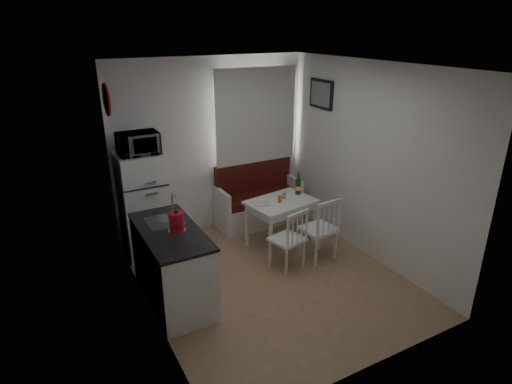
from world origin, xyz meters
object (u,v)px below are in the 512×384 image
chair_left (291,234)px  kettle (176,222)px  kitchen_counter (173,265)px  wine_bottle (298,184)px  fridge (143,205)px  microwave (138,144)px  chair_right (323,223)px  bench (258,204)px  dining_table (281,206)px

chair_left → kettle: 1.56m
kitchen_counter → chair_left: bearing=-4.3°
chair_left → wine_bottle: 1.02m
wine_bottle → fridge: bearing=164.0°
fridge → microwave: bearing=-90.0°
wine_bottle → chair_right: bearing=-97.5°
bench → fridge: size_ratio=0.94×
bench → dining_table: size_ratio=1.35×
bench → chair_right: size_ratio=2.81×
fridge → kitchen_counter: bearing=-90.9°
bench → chair_right: bearing=-83.6°
chair_left → fridge: 2.04m
chair_right → wine_bottle: 0.82m
bench → microwave: 2.24m
kettle → fridge: bearing=91.3°
kitchen_counter → fridge: fridge is taller
dining_table → microwave: microwave is taller
bench → wine_bottle: bearing=-69.5°
chair_right → wine_bottle: bearing=78.0°
dining_table → kettle: bearing=-168.4°
kitchen_counter → bench: 2.30m
fridge → chair_right: bearing=-34.3°
dining_table → wine_bottle: 0.44m
kitchen_counter → bench: (1.86, 1.36, -0.13)m
microwave → wine_bottle: 2.30m
microwave → dining_table: bearing=-20.4°
chair_right → fridge: size_ratio=0.34×
bench → dining_table: 0.87m
fridge → kettle: size_ratio=5.61×
dining_table → bench: bearing=75.1°
dining_table → kettle: 1.89m
chair_left → microwave: size_ratio=0.92×
chair_left → chair_right: bearing=-13.7°
dining_table → kitchen_counter: bearing=-172.1°
chair_left → fridge: size_ratio=0.33×
chair_right → chair_left: bearing=174.7°
bench → kettle: bearing=-141.0°
bench → chair_left: bench is taller
kitchen_counter → fridge: (0.02, 1.24, 0.27)m
dining_table → chair_right: (0.25, -0.66, -0.05)m
kitchen_counter → kettle: (0.05, -0.11, 0.57)m
chair_left → kettle: bearing=166.8°
chair_left → fridge: bearing=124.9°
chair_left → microwave: bearing=126.0°
bench → fridge: (-1.84, -0.11, 0.40)m
dining_table → fridge: size_ratio=0.70×
chair_right → wine_bottle: (0.10, 0.76, 0.29)m
kettle → dining_table: bearing=20.7°
chair_left → microwave: (-1.51, 1.31, 1.07)m
kettle → wine_bottle: kettle is taller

